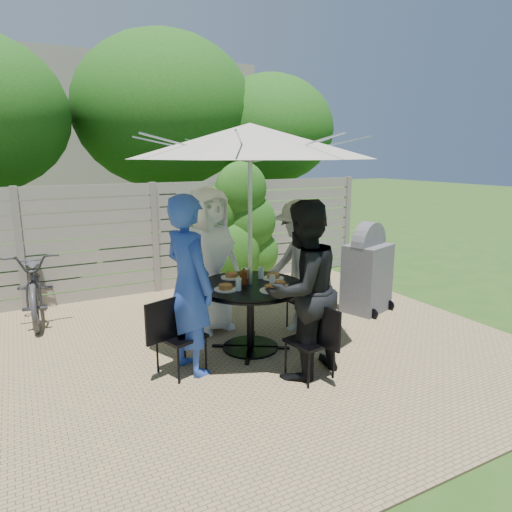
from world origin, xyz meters
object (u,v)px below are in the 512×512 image
person_front (303,290)px  plate_extra (279,285)px  plate_left (226,288)px  syrup_jug (244,278)px  coffee_cup (245,274)px  plate_back (231,276)px  chair_back (204,306)px  glass_front (272,281)px  plate_front (271,289)px  person_back (209,260)px  chair_right (306,312)px  chair_front (310,356)px  umbrella (250,141)px  bbq_grill (367,271)px  patio_table (250,304)px  chair_left (180,351)px  glass_left (238,284)px  bicycle (36,283)px  person_left (189,286)px  person_right (300,268)px  plate_right (273,277)px  glass_right (261,273)px

person_front → plate_extra: person_front is taller
plate_left → syrup_jug: size_ratio=1.62×
plate_extra → coffee_cup: size_ratio=2.00×
syrup_jug → plate_back: bearing=91.9°
chair_back → glass_front: (0.37, -1.17, 0.59)m
chair_back → plate_left: chair_back is taller
plate_front → person_back: bearing=102.9°
chair_right → plate_extra: size_ratio=3.46×
chair_front → plate_extra: plate_extra is taller
plate_back → syrup_jug: 0.32m
umbrella → plate_left: (-0.35, -0.08, -1.59)m
person_back → bbq_grill: size_ratio=1.41×
patio_table → plate_extra: plate_extra is taller
plate_front → plate_extra: 0.19m
chair_back → chair_left: bearing=-38.8°
chair_left → plate_extra: size_ratio=3.63×
person_front → syrup_jug: size_ratio=11.62×
glass_left → bicycle: bicycle is taller
plate_left → coffee_cup: coffee_cup is taller
plate_back → bbq_grill: size_ratio=0.19×
patio_table → person_back: bearing=102.9°
person_back → bicycle: size_ratio=0.98×
patio_table → person_back: (-0.19, 0.81, 0.38)m
person_left → bicycle: person_left is taller
person_right → chair_back: bearing=-139.4°
glass_left → coffee_cup: (0.28, 0.40, -0.01)m
plate_front → syrup_jug: 0.42m
patio_table → chair_right: (0.94, 0.21, -0.32)m
plate_right → syrup_jug: 0.43m
chair_front → bicycle: bearing=26.2°
plate_front → plate_right: (0.27, 0.43, 0.00)m
syrup_jug → person_right: bearing=9.7°
chair_back → plate_right: size_ratio=3.77×
chair_front → coffee_cup: size_ratio=7.00×
umbrella → person_right: umbrella is taller
plate_extra → coffee_cup: bearing=111.6°
umbrella → person_front: (0.19, -0.81, -1.50)m
person_right → plate_back: bearing=-113.4°
plate_back → plate_left: 0.51m
chair_right → syrup_jug: (-1.01, -0.18, 0.64)m
plate_back → plate_right: size_ratio=1.00×
person_left → plate_right: bearing=-90.0°
person_front → plate_left: size_ratio=7.15×
chair_left → bicycle: bicycle is taller
glass_left → patio_table: bearing=34.9°
person_front → plate_front: 0.48m
chair_front → glass_right: glass_right is taller
chair_left → plate_left: plate_left is taller
person_front → bbq_grill: person_front is taller
syrup_jug → bicycle: (-2.11, 2.39, -0.39)m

